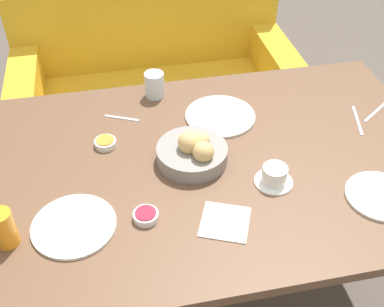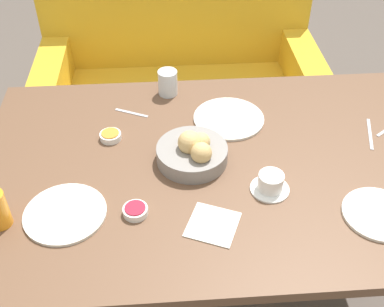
{
  "view_description": "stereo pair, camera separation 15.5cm",
  "coord_description": "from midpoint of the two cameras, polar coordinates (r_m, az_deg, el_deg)",
  "views": [
    {
      "loc": [
        -0.31,
        -1.15,
        1.82
      ],
      "look_at": [
        -0.07,
        0.02,
        0.79
      ],
      "focal_mm": 45.0,
      "sensor_mm": 36.0,
      "label": 1
    },
    {
      "loc": [
        -0.16,
        -1.17,
        1.82
      ],
      "look_at": [
        -0.07,
        0.02,
        0.79
      ],
      "focal_mm": 45.0,
      "sensor_mm": 36.0,
      "label": 2
    }
  ],
  "objects": [
    {
      "name": "jam_bowl_berry",
      "position": [
        1.42,
        -8.65,
        -7.44
      ],
      "size": [
        0.07,
        0.07,
        0.03
      ],
      "color": "white",
      "rests_on": "dining_table"
    },
    {
      "name": "fork_silver",
      "position": [
        1.84,
        16.77,
        3.71
      ],
      "size": [
        0.06,
        0.17,
        0.0
      ],
      "color": "#B7B7BC",
      "rests_on": "dining_table"
    },
    {
      "name": "juice_glass",
      "position": [
        1.44,
        -24.36,
        -8.25
      ],
      "size": [
        0.06,
        0.06,
        0.12
      ],
      "color": "orange",
      "rests_on": "dining_table"
    },
    {
      "name": "couch",
      "position": [
        2.72,
        -6.18,
        6.96
      ],
      "size": [
        1.43,
        0.7,
        0.87
      ],
      "color": "gold",
      "rests_on": "ground_plane"
    },
    {
      "name": "bread_basket",
      "position": [
        1.56,
        -2.73,
        0.13
      ],
      "size": [
        0.23,
        0.23,
        0.12
      ],
      "color": "gray",
      "rests_on": "dining_table"
    },
    {
      "name": "jam_bowl_honey",
      "position": [
        1.68,
        -12.84,
        1.14
      ],
      "size": [
        0.07,
        0.07,
        0.03
      ],
      "color": "white",
      "rests_on": "dining_table"
    },
    {
      "name": "knife_silver",
      "position": [
        1.91,
        18.86,
        4.67
      ],
      "size": [
        0.15,
        0.11,
        0.0
      ],
      "color": "#B7B7BC",
      "rests_on": "dining_table"
    },
    {
      "name": "plate_near_left",
      "position": [
        1.45,
        -16.87,
        -8.33
      ],
      "size": [
        0.24,
        0.24,
        0.01
      ],
      "color": "silver",
      "rests_on": "dining_table"
    },
    {
      "name": "ground_plane",
      "position": [
        2.17,
        -0.07,
        -16.01
      ],
      "size": [
        10.0,
        10.0,
        0.0
      ],
      "primitive_type": "plane",
      "color": "#564C44"
    },
    {
      "name": "plate_near_right",
      "position": [
        1.55,
        18.82,
        -4.93
      ],
      "size": [
        0.21,
        0.21,
        0.01
      ],
      "color": "silver",
      "rests_on": "dining_table"
    },
    {
      "name": "spoon_coffee",
      "position": [
        1.8,
        -10.76,
        4.06
      ],
      "size": [
        0.13,
        0.07,
        0.0
      ],
      "color": "#B7B7BC",
      "rests_on": "dining_table"
    },
    {
      "name": "water_tumbler",
      "position": [
        1.88,
        -6.86,
        8.0
      ],
      "size": [
        0.08,
        0.08,
        0.1
      ],
      "color": "silver",
      "rests_on": "dining_table"
    },
    {
      "name": "dining_table",
      "position": [
        1.65,
        -0.09,
        -3.13
      ],
      "size": [
        1.56,
        1.02,
        0.76
      ],
      "color": "brown",
      "rests_on": "ground_plane"
    },
    {
      "name": "plate_far_center",
      "position": [
        1.78,
        0.87,
        4.38
      ],
      "size": [
        0.26,
        0.26,
        0.01
      ],
      "color": "silver",
      "rests_on": "dining_table"
    },
    {
      "name": "coffee_cup",
      "position": [
        1.51,
        6.84,
        -2.79
      ],
      "size": [
        0.12,
        0.12,
        0.06
      ],
      "color": "white",
      "rests_on": "dining_table"
    },
    {
      "name": "napkin",
      "position": [
        1.4,
        0.75,
        -8.26
      ],
      "size": [
        0.18,
        0.18,
        0.0
      ],
      "color": "silver",
      "rests_on": "dining_table"
    }
  ]
}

